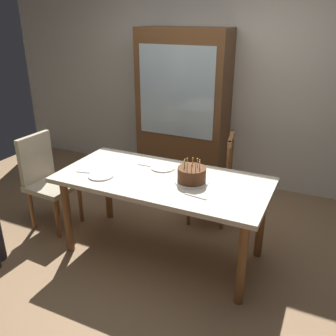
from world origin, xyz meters
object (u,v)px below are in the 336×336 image
Objects in this scene: dining_table at (163,187)px; plate_far_side at (163,167)px; china_cabinet at (183,109)px; chair_upholstered at (46,176)px; birthday_cake at (192,175)px; plate_near_celebrant at (101,176)px; chair_spindle_back at (212,180)px.

dining_table is 0.23m from plate_far_side.
chair_upholstered is at bearing -117.13° from china_cabinet.
birthday_cake reaches higher than plate_near_celebrant.
china_cabinet is (-0.73, 1.53, 0.13)m from birthday_cake.
plate_far_side is at bearing 43.56° from plate_near_celebrant.
birthday_cake is at bearing 16.10° from plate_near_celebrant.
plate_near_celebrant is at bearing -158.74° from dining_table.
plate_far_side is at bearing -74.20° from china_cabinet.
dining_table is 0.54m from plate_near_celebrant.
birthday_cake is 1.27× the size of plate_far_side.
birthday_cake reaches higher than dining_table.
chair_upholstered reaches higher than dining_table.
birthday_cake is (0.25, 0.02, 0.15)m from dining_table.
chair_spindle_back is 1.16m from china_cabinet.
china_cabinet is at bearing 62.87° from chair_upholstered.
plate_far_side is at bearing 10.38° from chair_upholstered.
birthday_cake is 1.70m from china_cabinet.
dining_table is at bearing -104.39° from chair_spindle_back.
chair_upholstered reaches higher than plate_near_celebrant.
chair_spindle_back is (0.69, 0.95, -0.30)m from plate_near_celebrant.
china_cabinet is (0.81, 1.58, 0.42)m from chair_upholstered.
plate_near_celebrant is (-0.75, -0.22, -0.06)m from birthday_cake.
plate_far_side is at bearing -116.78° from chair_spindle_back.
dining_table is 8.17× the size of plate_far_side.
chair_spindle_back is at bearing 75.61° from dining_table.
plate_far_side is (-0.34, 0.17, -0.06)m from birthday_cake.
chair_spindle_back is (0.28, 0.56, -0.30)m from plate_far_side.
chair_spindle_back is at bearing 27.78° from chair_upholstered.
chair_upholstered is at bearing -178.79° from dining_table.
chair_spindle_back reaches higher than plate_far_side.
birthday_cake is at bearing 5.31° from dining_table.
birthday_cake reaches higher than plate_far_side.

